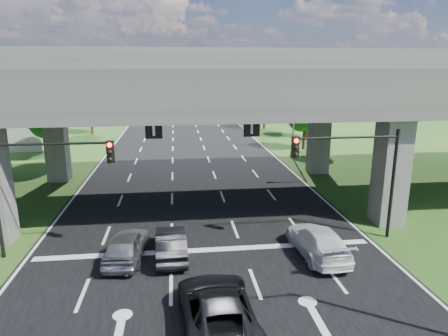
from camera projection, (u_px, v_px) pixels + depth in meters
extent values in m
plane|color=#224B18|center=(214.00, 287.00, 16.98)|extent=(160.00, 160.00, 0.00)
cube|color=black|center=(199.00, 207.00, 26.60)|extent=(18.00, 120.00, 0.03)
cube|color=#373432|center=(195.00, 84.00, 26.56)|extent=(80.00, 15.00, 2.00)
cube|color=#5A5753|center=(203.00, 58.00, 19.21)|extent=(80.00, 0.50, 1.00)
cube|color=#5A5753|center=(191.00, 62.00, 33.17)|extent=(80.00, 0.50, 1.00)
cube|color=#5A5753|center=(56.00, 138.00, 32.14)|extent=(1.60, 1.60, 7.00)
cube|color=#5A5753|center=(391.00, 166.00, 23.19)|extent=(1.60, 1.60, 7.00)
cube|color=#5A5753|center=(319.00, 133.00, 34.73)|extent=(1.60, 1.60, 7.00)
cube|color=black|center=(154.00, 130.00, 20.02)|extent=(0.85, 0.06, 0.85)
cube|color=black|center=(252.00, 128.00, 20.61)|extent=(0.85, 0.06, 0.85)
cylinder|color=black|center=(392.00, 185.00, 21.27)|extent=(0.18, 0.18, 6.00)
cylinder|color=black|center=(347.00, 138.00, 20.31)|extent=(5.50, 0.12, 0.12)
cube|color=black|center=(295.00, 147.00, 19.91)|extent=(0.35, 0.28, 1.05)
sphere|color=#FF0C05|center=(296.00, 141.00, 19.67)|extent=(0.22, 0.22, 0.22)
cylinder|color=black|center=(50.00, 144.00, 18.60)|extent=(5.50, 0.12, 0.12)
cube|color=black|center=(110.00, 152.00, 18.85)|extent=(0.35, 0.28, 1.05)
sphere|color=#FF0C05|center=(109.00, 145.00, 18.61)|extent=(0.22, 0.22, 0.22)
cylinder|color=gray|center=(294.00, 109.00, 40.08)|extent=(0.16, 0.16, 10.00)
cylinder|color=gray|center=(281.00, 60.00, 38.75)|extent=(3.00, 0.10, 0.10)
cube|color=gray|center=(266.00, 62.00, 38.59)|extent=(0.60, 0.25, 0.18)
cylinder|color=gray|center=(261.00, 97.00, 55.47)|extent=(0.16, 0.16, 10.00)
cylinder|color=gray|center=(251.00, 62.00, 54.14)|extent=(3.00, 0.10, 0.10)
cube|color=gray|center=(240.00, 63.00, 53.99)|extent=(0.60, 0.25, 0.18)
cylinder|color=black|center=(50.00, 143.00, 39.94)|extent=(0.36, 0.36, 3.30)
sphere|color=#124413|center=(46.00, 113.00, 39.20)|extent=(4.50, 4.50, 4.50)
sphere|color=#124413|center=(48.00, 100.00, 38.63)|extent=(3.60, 3.60, 3.60)
sphere|color=#124413|center=(45.00, 122.00, 39.77)|extent=(3.30, 3.30, 3.30)
cylinder|color=black|center=(44.00, 133.00, 47.34)|extent=(0.36, 0.36, 2.86)
sphere|color=#124413|center=(41.00, 111.00, 46.70)|extent=(3.90, 3.90, 3.90)
sphere|color=#124413|center=(43.00, 102.00, 46.17)|extent=(3.12, 3.12, 3.12)
sphere|color=#124413|center=(40.00, 118.00, 47.24)|extent=(2.86, 2.86, 2.86)
cylinder|color=black|center=(91.00, 121.00, 55.43)|extent=(0.36, 0.36, 3.52)
sphere|color=#124413|center=(90.00, 98.00, 54.64)|extent=(4.80, 4.80, 4.80)
sphere|color=#124413|center=(91.00, 87.00, 54.04)|extent=(3.84, 3.84, 3.84)
sphere|color=#124413|center=(88.00, 105.00, 55.22)|extent=(3.52, 3.52, 3.52)
cylinder|color=black|center=(304.00, 136.00, 45.07)|extent=(0.36, 0.36, 3.08)
sphere|color=#124413|center=(305.00, 111.00, 44.38)|extent=(4.20, 4.20, 4.20)
sphere|color=#124413|center=(310.00, 100.00, 43.83)|extent=(3.36, 3.36, 3.36)
sphere|color=#124413|center=(301.00, 118.00, 44.94)|extent=(3.08, 3.08, 3.08)
cylinder|color=black|center=(307.00, 126.00, 53.15)|extent=(0.36, 0.36, 2.86)
sphere|color=#124413|center=(308.00, 107.00, 52.51)|extent=(3.90, 3.90, 3.90)
sphere|color=#124413|center=(312.00, 98.00, 51.98)|extent=(3.12, 3.12, 3.12)
sphere|color=#124413|center=(304.00, 112.00, 53.05)|extent=(2.86, 2.86, 2.86)
cylinder|color=black|center=(264.00, 118.00, 60.32)|extent=(0.36, 0.36, 3.30)
sphere|color=#124413|center=(265.00, 98.00, 59.58)|extent=(4.50, 4.50, 4.50)
sphere|color=#124413|center=(268.00, 88.00, 59.01)|extent=(3.60, 3.60, 3.60)
sphere|color=#124413|center=(262.00, 103.00, 60.15)|extent=(3.30, 3.30, 3.30)
imported|color=#9A9CA1|center=(127.00, 245.00, 19.22)|extent=(2.13, 4.38, 1.44)
imported|color=black|center=(171.00, 244.00, 19.48)|extent=(1.59, 4.19, 1.36)
imported|color=silver|center=(318.00, 241.00, 19.69)|extent=(2.22, 5.02, 1.43)
imported|color=black|center=(218.00, 311.00, 13.98)|extent=(2.81, 5.65, 1.54)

